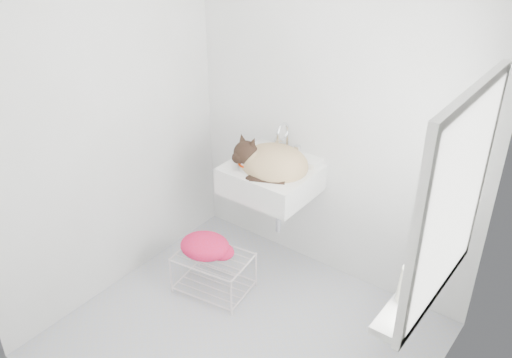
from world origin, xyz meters
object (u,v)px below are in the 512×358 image
Objects in this scene: wire_rack at (214,272)px; bottle_b at (414,292)px; bottle_a at (406,302)px; cat at (271,163)px; sink at (271,167)px; bottle_c at (433,266)px.

bottle_b reaches higher than wire_rack.
bottle_a is (1.47, -0.26, 0.70)m from wire_rack.
wire_rack is at bearing 173.78° from bottle_b.
cat reaches higher than bottle_a.
wire_rack is at bearing -108.15° from sink.
bottle_a is 1.41× the size of bottle_b.
bottle_b is (1.31, -0.61, -0.04)m from cat.
sink is 1.20× the size of wire_rack.
sink is 2.48× the size of bottle_a.
wire_rack is 1.65m from bottle_a.
sink is 1.11× the size of cat.
bottle_b is at bearing -35.06° from cat.
cat is at bearing 69.96° from wire_rack.
bottle_b is 0.25m from bottle_c.
bottle_c is (1.32, -0.38, 0.00)m from sink.
cat reaches higher than wire_rack.
bottle_b is at bearing -90.00° from bottle_c.
cat is 1.44m from bottle_b.
sink is at bearing 71.85° from wire_rack.
cat is 0.88m from wire_rack.
sink is 3.36× the size of bottle_c.
wire_rack is 2.80× the size of bottle_c.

